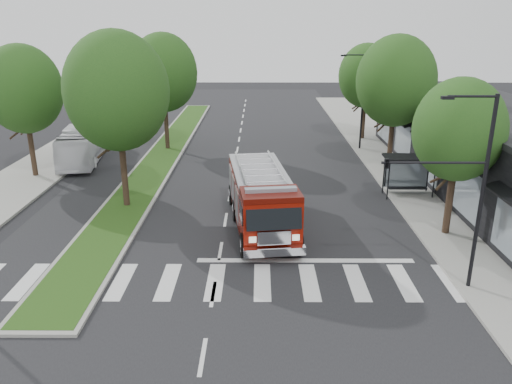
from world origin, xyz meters
TOP-DOWN VIEW (x-y plane):
  - ground at (0.00, 0.00)m, footprint 140.00×140.00m
  - sidewalk_right at (12.50, 10.00)m, footprint 5.00×80.00m
  - sidewalk_left at (-14.50, 10.00)m, footprint 5.00×80.00m
  - median at (-6.00, 18.00)m, footprint 3.00×50.00m
  - storefront_row at (17.00, 10.00)m, footprint 8.00×30.00m
  - bus_shelter at (11.20, 8.15)m, footprint 3.20×1.60m
  - tree_right_near at (11.50, 2.00)m, footprint 4.40×4.40m
  - tree_right_mid at (11.50, 14.00)m, footprint 5.60×5.60m
  - tree_right_far at (11.50, 24.00)m, footprint 5.00×5.00m
  - tree_median_near at (-6.00, 6.00)m, footprint 5.80×5.80m
  - tree_median_far at (-6.00, 20.00)m, footprint 5.60×5.60m
  - tree_left_mid at (-14.00, 12.00)m, footprint 5.20×5.20m
  - streetlight_right_near at (9.61, -3.50)m, footprint 4.08×0.22m
  - streetlight_right_far at (10.35, 20.00)m, footprint 2.11×0.20m
  - fire_engine at (1.97, 3.16)m, footprint 3.98×9.69m
  - city_bus at (-12.00, 16.81)m, footprint 3.89×10.51m

SIDE VIEW (x-z plane):
  - ground at x=0.00m, z-range 0.00..0.00m
  - sidewalk_right at x=12.50m, z-range 0.00..0.15m
  - sidewalk_left at x=-14.50m, z-range 0.00..0.15m
  - median at x=-6.00m, z-range 0.00..0.16m
  - city_bus at x=-12.00m, z-range 0.00..2.86m
  - fire_engine at x=1.97m, z-range -0.07..3.20m
  - bus_shelter at x=11.20m, z-range 0.73..3.34m
  - storefront_row at x=17.00m, z-range 0.00..5.00m
  - streetlight_right_far at x=10.35m, z-range 0.48..8.48m
  - streetlight_right_near at x=9.61m, z-range 0.67..8.67m
  - tree_right_near at x=11.50m, z-range 1.48..9.53m
  - tree_right_far at x=11.50m, z-range 1.47..10.20m
  - tree_left_mid at x=-14.00m, z-range 1.58..10.74m
  - tree_right_mid at x=11.50m, z-range 1.63..11.35m
  - tree_median_far at x=-6.00m, z-range 1.63..11.35m
  - tree_median_near at x=-6.00m, z-range 1.73..11.89m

